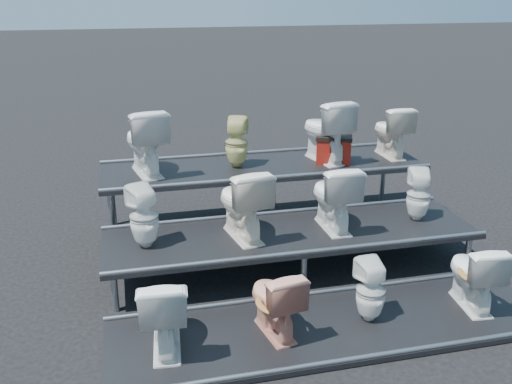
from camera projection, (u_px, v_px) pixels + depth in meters
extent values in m
plane|color=black|center=(291.00, 268.00, 6.62)|extent=(80.00, 80.00, 0.00)
cube|color=black|center=(330.00, 327.00, 5.43)|extent=(4.20, 1.20, 0.06)
cube|color=black|center=(291.00, 250.00, 6.54)|extent=(4.20, 1.20, 0.46)
cube|color=black|center=(263.00, 195.00, 7.66)|extent=(4.20, 1.20, 0.86)
imported|color=white|center=(164.00, 311.00, 4.95)|extent=(0.47, 0.76, 0.74)
imported|color=tan|center=(275.00, 300.00, 5.18)|extent=(0.48, 0.71, 0.67)
imported|color=white|center=(371.00, 290.00, 5.39)|extent=(0.30, 0.30, 0.62)
imported|color=white|center=(474.00, 274.00, 5.62)|extent=(0.47, 0.73, 0.70)
imported|color=white|center=(144.00, 217.00, 5.99)|extent=(0.40, 0.40, 0.68)
imported|color=white|center=(242.00, 202.00, 6.20)|extent=(0.58, 0.86, 0.81)
imported|color=white|center=(333.00, 196.00, 6.44)|extent=(0.44, 0.76, 0.78)
imported|color=white|center=(419.00, 195.00, 6.70)|extent=(0.36, 0.36, 0.62)
imported|color=white|center=(145.00, 141.00, 7.04)|extent=(0.61, 0.89, 0.84)
imported|color=#D2CD82|center=(237.00, 142.00, 7.33)|extent=(0.38, 0.38, 0.65)
imported|color=white|center=(325.00, 130.00, 7.56)|extent=(0.63, 0.90, 0.84)
imported|color=white|center=(391.00, 131.00, 7.79)|extent=(0.40, 0.69, 0.71)
cube|color=maroon|center=(334.00, 150.00, 7.59)|extent=(0.55, 0.50, 0.32)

